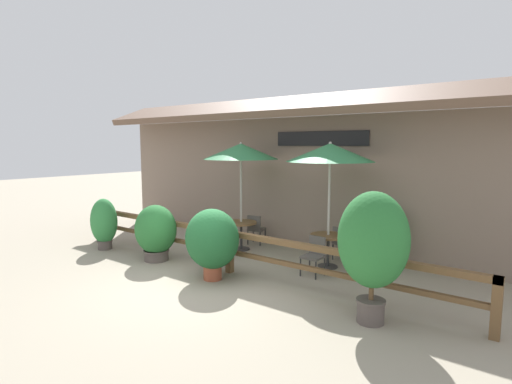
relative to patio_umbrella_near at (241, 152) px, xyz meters
The scene contains 16 objects.
ground_plane 3.95m from the patio_umbrella_near, 69.21° to the right, with size 60.00×60.00×0.00m, color #9E937F.
building_facade 1.79m from the patio_umbrella_near, 53.01° to the left, with size 14.28×1.49×4.23m.
patio_railing 2.78m from the patio_umbrella_near, 58.31° to the right, with size 10.40×0.14×0.95m.
patio_umbrella_near is the anchor object (origin of this frame).
dining_table_near 2.05m from the patio_umbrella_near, 90.00° to the left, with size 0.84×0.84×0.77m.
chair_near_streetside 2.30m from the patio_umbrella_near, 92.93° to the right, with size 0.44×0.44×0.85m.
chair_near_wallside 2.30m from the patio_umbrella_near, 92.97° to the left, with size 0.51×0.51×0.85m.
patio_umbrella_middle 2.61m from the patio_umbrella_near, ahead, with size 2.00×2.00×2.91m.
dining_table_middle 3.31m from the patio_umbrella_near, ahead, with size 0.84×0.84×0.77m.
chair_middle_streetside 3.49m from the patio_umbrella_near, 14.84° to the right, with size 0.43×0.43×0.85m.
chair_middle_wallside 3.50m from the patio_umbrella_near, 14.66° to the left, with size 0.50×0.50×0.85m.
potted_plant_small_flowering 3.07m from the patio_umbrella_near, 65.00° to the right, with size 1.18×1.07×1.51m.
potted_plant_tall_tropical 3.00m from the patio_umbrella_near, 116.34° to the right, with size 1.07×0.96×1.38m.
potted_plant_corner_fern 5.20m from the patio_umbrella_near, 26.38° to the right, with size 1.12×1.01×2.12m.
potted_plant_entrance_palm 4.20m from the patio_umbrella_near, 143.51° to the right, with size 0.76×0.68×1.39m.
potted_plant_broad_leaf 4.12m from the patio_umbrella_near, 12.99° to the left, with size 0.91×0.82×1.45m.
Camera 1 is at (5.69, -5.50, 2.84)m, focal length 28.00 mm.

